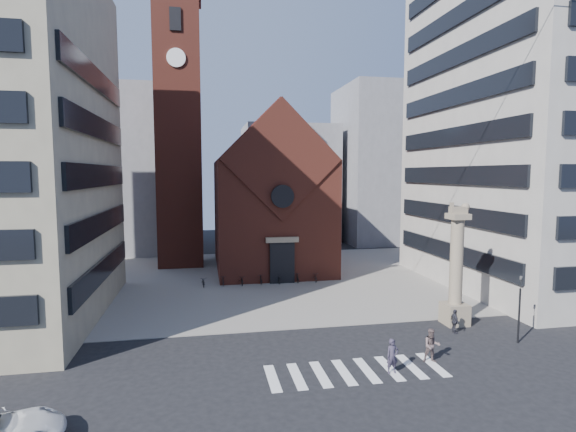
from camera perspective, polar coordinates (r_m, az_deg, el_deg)
The scene contains 21 objects.
ground at distance 28.44m, azimuth 5.40°, elevation -16.64°, with size 120.00×120.00×0.00m, color black.
piazza at distance 46.16m, azimuth -1.21°, elevation -7.90°, with size 46.00×30.00×0.05m, color gray.
zebra_crossing at distance 25.97m, azimuth 8.57°, elevation -18.90°, with size 10.20×3.20×0.01m, color white, non-canonical shape.
church at distance 50.94m, azimuth -2.35°, elevation 2.41°, with size 12.00×16.65×18.00m.
campanile at distance 53.59m, azimuth -13.69°, elevation 10.71°, with size 5.50×5.50×31.20m.
building_right at distance 49.03m, azimuth 29.79°, elevation 10.97°, with size 18.00×22.00×32.00m, color #B0AA9F.
bg_block_left at distance 66.50m, azimuth -21.73°, elevation 5.34°, with size 16.00×14.00×22.00m, color gray.
bg_block_mid at distance 71.58m, azimuth 0.08°, elevation 4.11°, with size 14.00×12.00×18.00m, color gray.
bg_block_right at distance 73.44m, azimuth 12.97°, elevation 6.34°, with size 16.00×14.00×24.00m, color gray.
lion_column at distance 33.99m, azimuth 20.55°, elevation -7.18°, with size 1.63×1.60×8.68m.
traffic_light at distance 32.20m, azimuth 27.32°, elevation -10.29°, with size 0.13×0.16×4.30m.
pedestrian_0 at distance 25.76m, azimuth 13.12°, elevation -16.94°, with size 0.68×0.45×1.87m, color #322C3E.
pedestrian_1 at distance 27.65m, azimuth 17.79°, elevation -15.39°, with size 0.94×0.73×1.94m, color #5E4C4B.
pedestrian_2 at distance 32.78m, azimuth 20.41°, elevation -12.43°, with size 0.95×0.40×1.62m, color #27272F.
scooter_0 at distance 43.49m, azimuth -10.69°, elevation -8.19°, with size 0.60×1.71×0.90m, color black.
scooter_1 at distance 43.51m, azimuth -8.31°, elevation -8.08°, with size 0.47×1.66×1.00m, color black.
scooter_2 at distance 43.63m, azimuth -5.93°, elevation -8.08°, with size 0.60×1.71×0.90m, color black.
scooter_3 at distance 43.79m, azimuth -3.57°, elevation -7.94°, with size 0.47×1.66×1.00m, color black.
scooter_4 at distance 44.05m, azimuth -1.23°, elevation -7.92°, with size 0.60×1.71×0.90m, color black.
scooter_5 at distance 44.36m, azimuth 1.07°, elevation -7.76°, with size 0.47×1.66×1.00m, color black.
scooter_6 at distance 44.77m, azimuth 3.34°, elevation -7.71°, with size 0.60×1.71×0.90m, color black.
Camera 1 is at (-7.39, -25.30, 10.69)m, focal length 28.00 mm.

